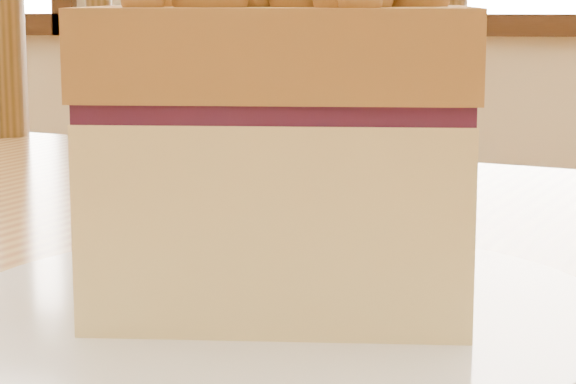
% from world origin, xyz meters
% --- Properties ---
extents(cafe_chair_main, '(0.52, 0.52, 1.03)m').
position_xyz_m(cafe_chair_main, '(-0.05, 0.92, 0.52)').
color(cafe_chair_main, brown).
rests_on(cafe_chair_main, ground).
extents(plate, '(0.23, 0.23, 0.02)m').
position_xyz_m(plate, '(0.03, 0.19, 0.76)').
color(plate, white).
rests_on(plate, cafe_table_main).
extents(cake_slice, '(0.13, 0.09, 0.12)m').
position_xyz_m(cake_slice, '(0.03, 0.19, 0.83)').
color(cake_slice, '#FFD790').
rests_on(cake_slice, plate).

